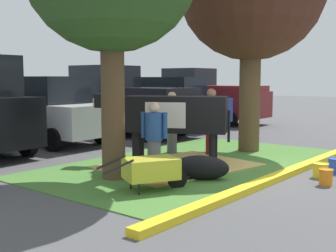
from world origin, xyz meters
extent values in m
plane|color=#4C4C4F|center=(0.00, 0.00, 0.00)|extent=(80.00, 80.00, 0.00)
cube|color=#477A33|center=(0.11, 1.55, 0.01)|extent=(7.64, 4.27, 0.02)
cube|color=yellow|center=(0.11, -0.73, 0.06)|extent=(8.84, 0.24, 0.12)
cube|color=tan|center=(-0.49, 1.50, 0.03)|extent=(3.58, 2.94, 0.04)
cylinder|color=brown|center=(-2.19, 1.79, 1.47)|extent=(0.45, 0.45, 2.95)
cylinder|color=brown|center=(2.40, 1.34, 1.50)|extent=(0.56, 0.56, 3.00)
cube|color=black|center=(-0.36, 1.70, 1.17)|extent=(1.67, 2.37, 0.80)
cube|color=white|center=(-0.43, 1.84, 1.17)|extent=(1.05, 1.13, 0.56)
cylinder|color=black|center=(-0.96, 2.89, 1.27)|extent=(0.57, 0.71, 0.58)
cube|color=black|center=(-1.11, 3.17, 1.45)|extent=(0.43, 0.51, 0.32)
cube|color=white|center=(-1.20, 3.35, 1.41)|extent=(0.23, 0.20, 0.20)
cylinder|color=black|center=(-0.97, 2.36, 0.38)|extent=(0.14, 0.14, 0.77)
cylinder|color=black|center=(-0.53, 2.58, 0.38)|extent=(0.14, 0.14, 0.77)
cylinder|color=black|center=(-0.19, 0.82, 0.38)|extent=(0.14, 0.14, 0.77)
cylinder|color=black|center=(0.25, 1.05, 0.38)|extent=(0.14, 0.14, 0.77)
cylinder|color=black|center=(0.19, 0.63, 0.92)|extent=(0.06, 0.06, 0.70)
ellipsoid|color=black|center=(-1.19, 0.42, 0.24)|extent=(0.96, 1.19, 0.48)
cube|color=black|center=(-1.48, 0.95, 0.26)|extent=(0.31, 0.34, 0.22)
cube|color=silver|center=(-1.54, 1.05, 0.26)|extent=(0.12, 0.10, 0.16)
cylinder|color=black|center=(-1.52, 0.64, 0.06)|extent=(0.26, 0.35, 0.10)
cylinder|color=slate|center=(0.86, 2.76, 0.41)|extent=(0.26, 0.26, 0.83)
cylinder|color=#23478C|center=(0.86, 2.76, 1.11)|extent=(0.34, 0.34, 0.57)
sphere|color=beige|center=(0.86, 2.76, 1.50)|extent=(0.22, 0.22, 0.22)
cylinder|color=#23478C|center=(0.97, 2.57, 1.14)|extent=(0.09, 0.09, 0.54)
cylinder|color=#23478C|center=(0.74, 2.95, 1.14)|extent=(0.09, 0.09, 0.54)
cylinder|color=maroon|center=(1.15, 1.74, 0.44)|extent=(0.26, 0.26, 0.87)
cylinder|color=slate|center=(1.15, 1.74, 1.17)|extent=(0.34, 0.34, 0.60)
sphere|color=#8C664C|center=(1.15, 1.74, 1.59)|extent=(0.24, 0.24, 0.24)
cylinder|color=slate|center=(1.19, 1.52, 1.20)|extent=(0.09, 0.09, 0.57)
cylinder|color=slate|center=(1.11, 1.95, 1.20)|extent=(0.09, 0.09, 0.57)
cylinder|color=slate|center=(-1.71, 1.16, 0.39)|extent=(0.26, 0.26, 0.77)
cylinder|color=#23478C|center=(-1.71, 1.16, 1.04)|extent=(0.34, 0.34, 0.53)
sphere|color=beige|center=(-1.71, 1.16, 1.41)|extent=(0.21, 0.21, 0.21)
cylinder|color=#23478C|center=(-1.80, 1.36, 1.06)|extent=(0.09, 0.09, 0.50)
cylinder|color=#23478C|center=(-1.63, 0.95, 1.06)|extent=(0.09, 0.09, 0.50)
cube|color=gold|center=(-2.43, 0.61, 0.40)|extent=(1.08, 0.95, 0.36)
cylinder|color=black|center=(-1.99, 0.38, 0.18)|extent=(0.36, 0.26, 0.36)
cylinder|color=black|center=(-2.59, 0.95, 0.12)|extent=(0.04, 0.04, 0.24)
cylinder|color=black|center=(-2.80, 0.56, 0.12)|extent=(0.04, 0.04, 0.24)
cylinder|color=black|center=(-2.90, 1.11, 0.52)|extent=(0.49, 0.28, 0.23)
cylinder|color=black|center=(-3.11, 0.72, 0.52)|extent=(0.49, 0.28, 0.23)
cylinder|color=orange|center=(-0.09, -1.61, 0.15)|extent=(0.24, 0.24, 0.29)
torus|color=orange|center=(-0.09, -1.61, 0.29)|extent=(0.27, 0.27, 0.02)
cylinder|color=yellow|center=(0.49, -1.30, 0.14)|extent=(0.29, 0.29, 0.28)
torus|color=yellow|center=(0.49, -1.30, 0.28)|extent=(0.32, 0.32, 0.02)
cylinder|color=blue|center=(1.10, -1.40, 0.15)|extent=(0.31, 0.31, 0.30)
torus|color=blue|center=(1.10, -1.40, 0.30)|extent=(0.33, 0.33, 0.02)
cylinder|color=black|center=(-1.77, 5.35, 0.32)|extent=(0.24, 0.65, 0.64)
cube|color=silver|center=(-0.07, 6.88, 0.77)|extent=(1.93, 4.45, 0.90)
cube|color=black|center=(-0.07, 6.88, 1.62)|extent=(1.65, 2.25, 0.80)
cylinder|color=black|center=(0.79, 8.34, 0.32)|extent=(0.24, 0.65, 0.64)
cylinder|color=black|center=(-0.93, 5.43, 0.32)|extent=(0.24, 0.65, 0.64)
cylinder|color=black|center=(0.87, 5.48, 0.32)|extent=(0.24, 0.65, 0.64)
cube|color=black|center=(2.87, 6.48, 0.87)|extent=(2.16, 5.46, 1.10)
cube|color=black|center=(2.85, 7.42, 1.92)|extent=(1.89, 1.85, 1.00)
cube|color=black|center=(2.91, 5.26, 1.54)|extent=(1.98, 2.76, 0.24)
cylinder|color=black|center=(1.82, 8.20, 0.32)|extent=(0.24, 0.65, 0.64)
cylinder|color=black|center=(3.82, 8.26, 0.32)|extent=(0.24, 0.65, 0.64)
cylinder|color=black|center=(1.93, 4.69, 0.32)|extent=(0.24, 0.65, 0.64)
cylinder|color=black|center=(3.93, 4.75, 0.32)|extent=(0.24, 0.65, 0.64)
cube|color=navy|center=(5.57, 6.46, 0.77)|extent=(1.93, 4.45, 0.90)
cube|color=black|center=(5.57, 6.46, 1.62)|extent=(1.65, 2.25, 0.80)
cylinder|color=black|center=(4.63, 7.86, 0.32)|extent=(0.24, 0.65, 0.64)
cylinder|color=black|center=(6.43, 7.92, 0.32)|extent=(0.24, 0.65, 0.64)
cylinder|color=black|center=(4.71, 5.01, 0.32)|extent=(0.24, 0.65, 0.64)
cylinder|color=black|center=(6.51, 5.06, 0.32)|extent=(0.24, 0.65, 0.64)
cube|color=maroon|center=(8.23, 6.65, 0.87)|extent=(2.16, 5.46, 1.10)
cube|color=black|center=(8.20, 7.59, 1.92)|extent=(1.89, 1.85, 1.00)
cube|color=maroon|center=(8.27, 5.43, 1.54)|extent=(1.98, 2.76, 0.24)
cylinder|color=black|center=(7.18, 8.37, 0.32)|extent=(0.24, 0.65, 0.64)
cylinder|color=black|center=(9.18, 8.43, 0.32)|extent=(0.24, 0.65, 0.64)
cylinder|color=black|center=(7.29, 4.86, 0.32)|extent=(0.24, 0.65, 0.64)
cylinder|color=black|center=(9.28, 4.92, 0.32)|extent=(0.24, 0.65, 0.64)
camera|label=1|loc=(-8.07, -4.34, 1.95)|focal=46.94mm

